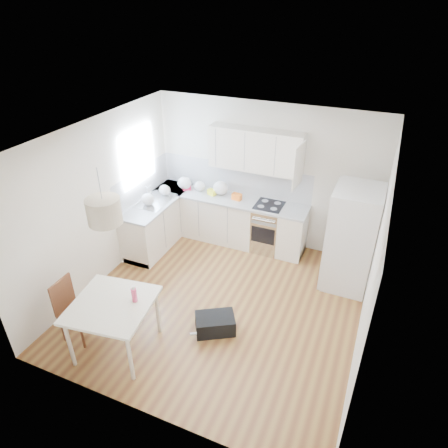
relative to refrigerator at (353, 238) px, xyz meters
name	(u,v)px	position (x,y,z in m)	size (l,w,h in m)	color
floor	(220,303)	(-1.74, -1.34, -0.87)	(4.20, 4.20, 0.00)	brown
ceiling	(219,138)	(-1.74, -1.34, 1.83)	(4.20, 4.20, 0.00)	white
wall_back	(265,176)	(-1.74, 0.76, 0.48)	(4.20, 4.20, 0.00)	white
wall_left	(99,204)	(-3.84, -1.34, 0.48)	(4.20, 4.20, 0.00)	white
wall_right	(374,265)	(0.36, -1.34, 0.48)	(4.20, 4.20, 0.00)	white
window_glassblock	(138,156)	(-3.83, -0.19, 0.88)	(0.02, 1.00, 1.00)	#BFE0F9
cabinets_back	(229,220)	(-2.34, 0.46, -0.43)	(3.00, 0.60, 0.88)	white
cabinets_left	(159,222)	(-3.54, -0.14, -0.43)	(0.60, 1.80, 0.88)	white
counter_back	(229,199)	(-2.34, 0.46, 0.03)	(3.02, 0.64, 0.04)	#A0A3A5
counter_left	(157,201)	(-3.54, -0.14, 0.03)	(0.64, 1.82, 0.04)	#A0A3A5
backsplash_back	(235,178)	(-2.34, 0.76, 0.34)	(3.00, 0.01, 0.58)	silver
backsplash_left	(142,183)	(-3.84, -0.14, 0.34)	(0.01, 1.80, 0.58)	silver
upper_cabinets	(256,150)	(-1.89, 0.60, 1.01)	(1.70, 0.32, 0.75)	white
range_oven	(268,228)	(-1.54, 0.46, -0.43)	(0.50, 0.61, 0.88)	silver
sink	(156,201)	(-3.54, -0.19, 0.05)	(0.50, 0.80, 0.16)	silver
refrigerator	(353,238)	(0.00, 0.00, 0.00)	(0.83, 0.87, 1.73)	silver
dining_table	(112,309)	(-2.67, -2.73, -0.16)	(1.14, 1.14, 0.80)	beige
dining_chair	(77,311)	(-3.28, -2.75, -0.40)	(0.40, 0.40, 0.94)	#4E2717
drink_bottle	(134,294)	(-2.41, -2.57, 0.06)	(0.07, 0.07, 0.25)	#D53B67
gym_bag	(215,324)	(-1.57, -1.91, -0.74)	(0.56, 0.37, 0.26)	black
pendant_lamp	(104,211)	(-2.54, -2.71, 1.31)	(0.38, 0.38, 0.30)	#B8A68E
grocery_bag_a	(185,183)	(-3.29, 0.48, 0.18)	(0.28, 0.24, 0.25)	white
grocery_bag_b	(200,186)	(-2.97, 0.51, 0.15)	(0.22, 0.19, 0.20)	white
grocery_bag_c	(221,188)	(-2.54, 0.53, 0.19)	(0.30, 0.25, 0.27)	white
grocery_bag_d	(165,190)	(-3.51, 0.09, 0.15)	(0.22, 0.19, 0.20)	white
grocery_bag_e	(148,199)	(-3.58, -0.38, 0.17)	(0.25, 0.21, 0.22)	white
snack_orange	(237,197)	(-2.17, 0.45, 0.11)	(0.17, 0.11, 0.12)	#D25712
snack_yellow	(212,192)	(-2.69, 0.45, 0.11)	(0.16, 0.10, 0.11)	yellow
snack_red	(187,187)	(-3.24, 0.47, 0.11)	(0.16, 0.10, 0.11)	#D81B44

